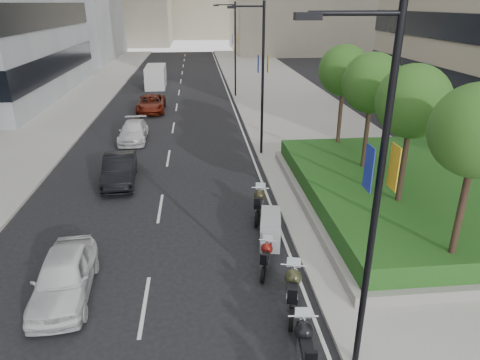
{
  "coord_description": "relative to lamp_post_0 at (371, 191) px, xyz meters",
  "views": [
    {
      "loc": [
        0.42,
        -7.23,
        8.88
      ],
      "look_at": [
        2.08,
        9.24,
        2.0
      ],
      "focal_mm": 32.0,
      "sensor_mm": 36.0,
      "label": 1
    }
  ],
  "objects": [
    {
      "name": "sidewalk_right",
      "position": [
        4.86,
        29.0,
        -4.99
      ],
      "size": [
        10.0,
        100.0,
        0.15
      ],
      "primitive_type": "cube",
      "color": "#9E9B93",
      "rests_on": "ground"
    },
    {
      "name": "sidewalk_left",
      "position": [
        -16.14,
        29.0,
        -4.99
      ],
      "size": [
        8.0,
        100.0,
        0.15
      ],
      "primitive_type": "cube",
      "color": "#9E9B93",
      "rests_on": "ground"
    },
    {
      "name": "lane_edge",
      "position": [
        -0.44,
        29.0,
        -5.06
      ],
      "size": [
        0.12,
        100.0,
        0.01
      ],
      "primitive_type": "cube",
      "color": "silver",
      "rests_on": "ground"
    },
    {
      "name": "lane_centre",
      "position": [
        -5.64,
        29.0,
        -5.06
      ],
      "size": [
        0.12,
        100.0,
        0.01
      ],
      "primitive_type": "cube",
      "color": "silver",
      "rests_on": "ground"
    },
    {
      "name": "planter",
      "position": [
        5.86,
        9.0,
        -4.72
      ],
      "size": [
        10.0,
        14.0,
        0.4
      ],
      "primitive_type": "cube",
      "color": "gray",
      "rests_on": "sidewalk_right"
    },
    {
      "name": "hedge",
      "position": [
        5.86,
        9.0,
        -4.12
      ],
      "size": [
        9.4,
        13.4,
        0.8
      ],
      "primitive_type": "cube",
      "color": "#16501A",
      "rests_on": "planter"
    },
    {
      "name": "tree_0",
      "position": [
        4.36,
        3.0,
        0.36
      ],
      "size": [
        2.8,
        2.8,
        6.3
      ],
      "color": "#332319",
      "rests_on": "planter"
    },
    {
      "name": "tree_1",
      "position": [
        4.36,
        7.0,
        0.36
      ],
      "size": [
        2.8,
        2.8,
        6.3
      ],
      "color": "#332319",
      "rests_on": "planter"
    },
    {
      "name": "tree_2",
      "position": [
        4.36,
        11.0,
        0.36
      ],
      "size": [
        2.8,
        2.8,
        6.3
      ],
      "color": "#332319",
      "rests_on": "planter"
    },
    {
      "name": "tree_3",
      "position": [
        4.36,
        15.0,
        0.36
      ],
      "size": [
        2.8,
        2.8,
        6.3
      ],
      "color": "#332319",
      "rests_on": "planter"
    },
    {
      "name": "lamp_post_0",
      "position": [
        0.0,
        0.0,
        0.0
      ],
      "size": [
        2.34,
        0.45,
        9.0
      ],
      "color": "black",
      "rests_on": "ground"
    },
    {
      "name": "lamp_post_1",
      "position": [
        0.0,
        17.0,
        0.0
      ],
      "size": [
        2.34,
        0.45,
        9.0
      ],
      "color": "black",
      "rests_on": "ground"
    },
    {
      "name": "lamp_post_2",
      "position": [
        0.0,
        35.0,
        0.0
      ],
      "size": [
        2.34,
        0.45,
        9.0
      ],
      "color": "black",
      "rests_on": "ground"
    },
    {
      "name": "motorcycle_2",
      "position": [
        -1.2,
        0.1,
        -4.42
      ],
      "size": [
        0.81,
        2.42,
        1.2
      ],
      "rotation": [
        0.0,
        0.0,
        1.47
      ],
      "color": "black",
      "rests_on": "ground"
    },
    {
      "name": "motorcycle_3",
      "position": [
        -1.02,
        2.43,
        -4.41
      ],
      "size": [
        0.91,
        2.43,
        1.23
      ],
      "rotation": [
        0.0,
        0.0,
        1.33
      ],
      "color": "black",
      "rests_on": "ground"
    },
    {
      "name": "motorcycle_4",
      "position": [
        -1.51,
        4.56,
        -4.55
      ],
      "size": [
        0.79,
        1.9,
        0.97
      ],
      "rotation": [
        0.0,
        0.0,
        1.28
      ],
      "color": "black",
      "rests_on": "ground"
    },
    {
      "name": "motorcycle_5",
      "position": [
        -1.03,
        6.48,
        -4.49
      ],
      "size": [
        1.09,
        2.01,
        1.16
      ],
      "rotation": [
        0.0,
        0.0,
        1.39
      ],
      "color": "black",
      "rests_on": "ground"
    },
    {
      "name": "motorcycle_6",
      "position": [
        -1.18,
        8.67,
        -4.43
      ],
      "size": [
        0.89,
        2.36,
        1.2
      ],
      "rotation": [
        0.0,
        0.0,
        1.33
      ],
      "color": "black",
      "rests_on": "ground"
    },
    {
      "name": "car_a",
      "position": [
        -8.22,
        3.8,
        -4.34
      ],
      "size": [
        2.01,
        4.39,
        1.46
      ],
      "primitive_type": "imported",
      "rotation": [
        0.0,
        0.0,
        0.07
      ],
      "color": "white",
      "rests_on": "ground"
    },
    {
      "name": "car_b",
      "position": [
        -7.96,
        13.35,
        -4.33
      ],
      "size": [
        1.9,
        4.58,
        1.47
      ],
      "primitive_type": "imported",
      "rotation": [
        0.0,
        0.0,
        0.08
      ],
      "color": "black",
      "rests_on": "ground"
    },
    {
      "name": "car_c",
      "position": [
        -8.21,
        20.94,
        -4.42
      ],
      "size": [
        1.91,
        4.5,
        1.29
      ],
      "primitive_type": "imported",
      "rotation": [
        0.0,
        0.0,
        0.02
      ],
      "color": "silver",
      "rests_on": "ground"
    },
    {
      "name": "car_d",
      "position": [
        -7.77,
        29.54,
        -4.36
      ],
      "size": [
        2.45,
        5.13,
        1.41
      ],
      "primitive_type": "imported",
      "rotation": [
        0.0,
        0.0,
        0.02
      ],
      "color": "#5F170B",
      "rests_on": "ground"
    },
    {
      "name": "delivery_van",
      "position": [
        -8.28,
        41.35,
        -3.98
      ],
      "size": [
        2.18,
        5.56,
        2.32
      ],
      "rotation": [
        0.0,
        0.0,
        0.02
      ],
      "color": "silver",
      "rests_on": "ground"
    }
  ]
}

